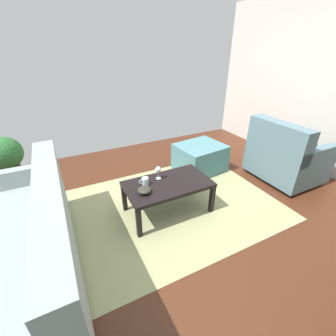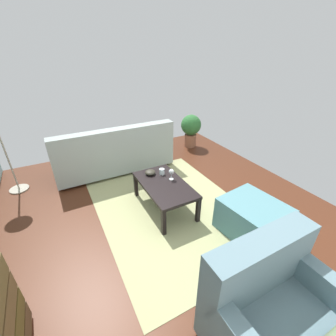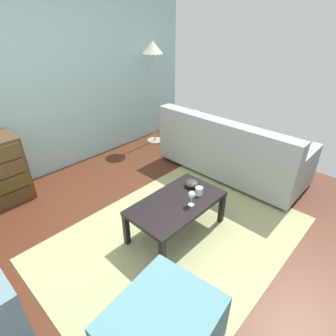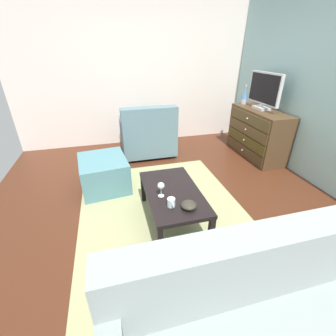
# 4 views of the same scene
# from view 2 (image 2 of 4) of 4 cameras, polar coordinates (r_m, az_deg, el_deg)

# --- Properties ---
(ground_plane) EXTENTS (5.22, 4.63, 0.05)m
(ground_plane) POSITION_cam_2_polar(r_m,az_deg,el_deg) (3.05, -0.85, -13.71)
(ground_plane) COLOR #4B2515
(area_rug) EXTENTS (2.60, 1.90, 0.01)m
(area_rug) POSITION_cam_2_polar(r_m,az_deg,el_deg) (3.23, 0.69, -10.10)
(area_rug) COLOR tan
(area_rug) RESTS_ON ground_plane
(coffee_table) EXTENTS (0.98, 0.55, 0.40)m
(coffee_table) POSITION_cam_2_polar(r_m,az_deg,el_deg) (3.05, -0.93, -4.74)
(coffee_table) COLOR black
(coffee_table) RESTS_ON ground_plane
(wine_glass) EXTENTS (0.07, 0.07, 0.16)m
(wine_glass) POSITION_cam_2_polar(r_m,az_deg,el_deg) (3.06, 0.87, -0.99)
(wine_glass) COLOR silver
(wine_glass) RESTS_ON coffee_table
(mug) EXTENTS (0.11, 0.08, 0.08)m
(mug) POSITION_cam_2_polar(r_m,az_deg,el_deg) (3.22, -1.59, -0.87)
(mug) COLOR silver
(mug) RESTS_ON coffee_table
(bowl_decorative) EXTENTS (0.15, 0.15, 0.07)m
(bowl_decorative) POSITION_cam_2_polar(r_m,az_deg,el_deg) (3.23, -4.52, -1.11)
(bowl_decorative) COLOR #302D23
(bowl_decorative) RESTS_ON coffee_table
(couch_large) EXTENTS (0.85, 2.04, 0.85)m
(couch_large) POSITION_cam_2_polar(r_m,az_deg,el_deg) (4.17, -13.55, 3.79)
(couch_large) COLOR #332319
(couch_large) RESTS_ON ground_plane
(armchair) EXTENTS (0.80, 0.90, 0.90)m
(armchair) POSITION_cam_2_polar(r_m,az_deg,el_deg) (2.03, 26.13, -31.22)
(armchair) COLOR #332319
(armchair) RESTS_ON ground_plane
(ottoman) EXTENTS (0.76, 0.68, 0.42)m
(ottoman) POSITION_cam_2_polar(r_m,az_deg,el_deg) (2.93, 20.63, -11.91)
(ottoman) COLOR slate
(ottoman) RESTS_ON ground_plane
(potted_plant) EXTENTS (0.44, 0.44, 0.72)m
(potted_plant) POSITION_cam_2_polar(r_m,az_deg,el_deg) (5.05, 5.83, 10.12)
(potted_plant) COLOR brown
(potted_plant) RESTS_ON ground_plane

